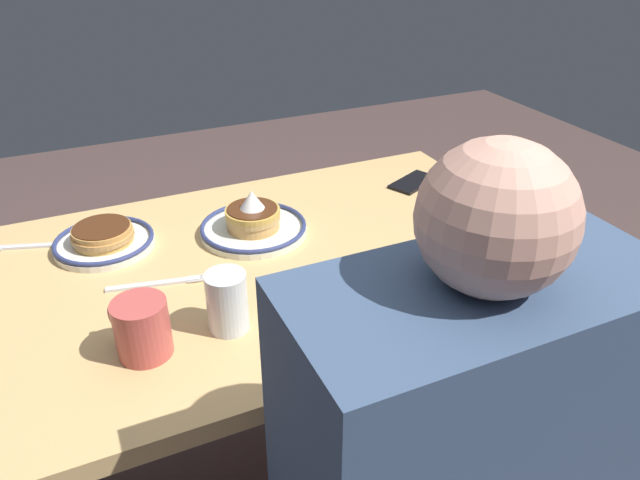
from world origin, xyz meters
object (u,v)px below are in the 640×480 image
at_px(cell_phone, 413,182).
at_px(fork_far, 529,263).
at_px(butter_knife, 13,247).
at_px(drinking_glass, 228,304).
at_px(plate_center_pancakes, 104,239).
at_px(paper_napkin, 460,235).
at_px(fork_near, 156,284).
at_px(plate_near_main, 253,223).
at_px(coffee_mug, 141,327).

relative_size(cell_phone, fork_far, 0.74).
height_order(cell_phone, butter_knife, cell_phone).
bearing_deg(drinking_glass, plate_center_pancakes, -66.53).
distance_m(paper_napkin, butter_knife, 1.01).
relative_size(plate_center_pancakes, fork_near, 1.14).
bearing_deg(drinking_glass, plate_near_main, -116.04).
distance_m(cell_phone, fork_near, 0.76).
bearing_deg(coffee_mug, fork_far, 176.26).
bearing_deg(plate_center_pancakes, coffee_mug, 92.62).
relative_size(drinking_glass, fork_far, 0.58).
relative_size(plate_center_pancakes, cell_phone, 1.52).
bearing_deg(cell_phone, paper_napkin, 54.06).
relative_size(coffee_mug, drinking_glass, 1.03).
xyz_separation_m(coffee_mug, drinking_glass, (-0.15, -0.01, -0.00)).
xyz_separation_m(plate_near_main, cell_phone, (-0.49, -0.08, -0.02)).
bearing_deg(butter_knife, fork_far, 152.18).
relative_size(plate_near_main, drinking_glass, 2.19).
distance_m(coffee_mug, cell_phone, 0.89).
bearing_deg(fork_near, fork_far, 161.32).
bearing_deg(paper_napkin, butter_knife, -21.08).
bearing_deg(fork_near, paper_napkin, 172.88).
height_order(paper_napkin, fork_far, fork_far).
distance_m(plate_near_main, plate_center_pancakes, 0.33).
height_order(fork_near, butter_knife, same).
height_order(plate_near_main, butter_knife, plate_near_main).
xyz_separation_m(coffee_mug, fork_far, (-0.79, 0.05, -0.05)).
relative_size(plate_near_main, plate_center_pancakes, 1.13).
distance_m(plate_near_main, fork_near, 0.28).
height_order(cell_phone, fork_near, cell_phone).
distance_m(drinking_glass, butter_knife, 0.59).
distance_m(drinking_glass, fork_far, 0.64).
xyz_separation_m(paper_napkin, butter_knife, (0.94, -0.36, 0.00)).
distance_m(coffee_mug, fork_near, 0.21).
bearing_deg(fork_near, coffee_mug, 74.33).
bearing_deg(plate_center_pancakes, plate_near_main, 166.83).
bearing_deg(plate_near_main, cell_phone, -170.29).
bearing_deg(butter_knife, plate_near_main, 163.20).
height_order(coffee_mug, drinking_glass, drinking_glass).
bearing_deg(plate_near_main, fork_near, 26.27).
bearing_deg(plate_center_pancakes, butter_knife, -22.72).
height_order(paper_napkin, fork_near, fork_near).
bearing_deg(paper_napkin, cell_phone, -101.11).
xyz_separation_m(plate_center_pancakes, fork_near, (-0.07, 0.20, -0.02)).
bearing_deg(cell_phone, plate_near_main, -15.12).
bearing_deg(fork_near, butter_knife, -46.72).
bearing_deg(plate_near_main, plate_center_pancakes, -13.17).
distance_m(plate_center_pancakes, fork_far, 0.93).
relative_size(cell_phone, paper_napkin, 0.96).
xyz_separation_m(plate_center_pancakes, fork_far, (-0.81, 0.45, -0.02)).
xyz_separation_m(plate_center_pancakes, butter_knife, (0.19, -0.08, -0.02)).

